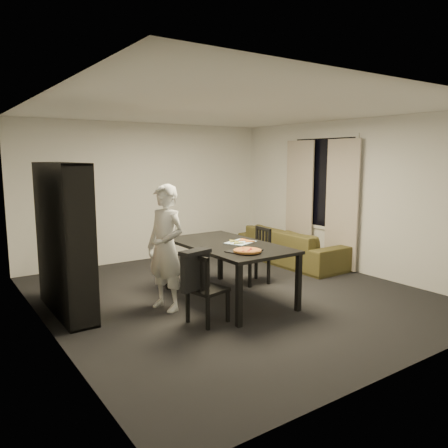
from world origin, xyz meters
TOP-DOWN VIEW (x-y plane):
  - room at (0.00, 0.00)m, footprint 5.01×5.51m
  - window_pane at (2.48, 0.60)m, footprint 0.02×1.40m
  - window_frame at (2.48, 0.60)m, footprint 0.03×1.52m
  - curtain_left at (2.40, 0.08)m, footprint 0.03×0.70m
  - curtain_right at (2.40, 1.12)m, footprint 0.03×0.70m
  - bookshelf at (-2.16, 0.60)m, footprint 0.35×1.50m
  - dining_table at (-0.17, -0.15)m, footprint 1.05×1.89m
  - chair_left at (-0.94, -0.73)m, footprint 0.47×0.47m
  - chair_right at (0.69, 0.27)m, footprint 0.44×0.44m
  - draped_jacket at (-1.06, -0.76)m, footprint 0.40×0.24m
  - person at (-1.05, -0.01)m, footprint 0.55×0.68m
  - baking_tray at (-0.28, -0.66)m, footprint 0.47×0.42m
  - pepperoni_pizza at (-0.30, -0.75)m, footprint 0.35×0.35m
  - kitchen_towel at (0.02, -0.18)m, footprint 0.48×0.42m
  - pizza_slices at (0.03, -0.16)m, footprint 0.42×0.37m
  - sofa at (2.02, 0.90)m, footprint 0.87×2.21m

SIDE VIEW (x-z plane):
  - sofa at x=2.02m, z-range 0.00..0.65m
  - chair_left at x=-0.94m, z-range 0.06..0.91m
  - chair_right at x=0.69m, z-range 0.06..0.94m
  - draped_jacket at x=-1.06m, z-range 0.47..0.94m
  - dining_table at x=-0.17m, z-range 0.32..1.11m
  - kitchen_towel at x=0.02m, z-range 0.79..0.80m
  - baking_tray at x=-0.28m, z-range 0.79..0.80m
  - pizza_slices at x=0.03m, z-range 0.80..0.81m
  - person at x=-1.05m, z-range 0.00..1.63m
  - pepperoni_pizza at x=-0.30m, z-range 0.80..0.83m
  - bookshelf at x=-2.16m, z-range 0.00..1.90m
  - curtain_left at x=2.40m, z-range 0.02..2.27m
  - curtain_right at x=2.40m, z-range 0.02..2.27m
  - room at x=0.00m, z-range 0.00..2.60m
  - window_pane at x=2.48m, z-range 0.70..2.30m
  - window_frame at x=2.48m, z-range 0.64..2.36m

